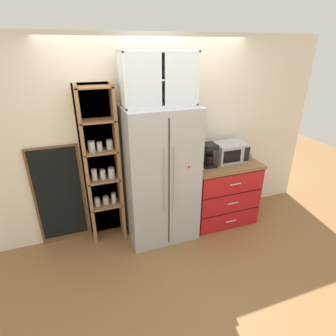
# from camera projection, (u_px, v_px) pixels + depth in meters

# --- Properties ---
(ground_plane) EXTENTS (10.62, 10.62, 0.00)m
(ground_plane) POSITION_uv_depth(u_px,v_px,m) (162.00, 233.00, 3.78)
(ground_plane) COLOR olive
(wall_back_cream) EXTENTS (4.93, 0.10, 2.55)m
(wall_back_cream) POSITION_uv_depth(u_px,v_px,m) (152.00, 138.00, 3.59)
(wall_back_cream) COLOR silver
(wall_back_cream) RESTS_ON ground
(refrigerator) EXTENTS (0.88, 0.65, 1.78)m
(refrigerator) POSITION_uv_depth(u_px,v_px,m) (161.00, 175.00, 3.44)
(refrigerator) COLOR #ADAFB5
(refrigerator) RESTS_ON ground
(pantry_shelf_column) EXTENTS (0.47, 0.28, 2.03)m
(pantry_shelf_column) POSITION_uv_depth(u_px,v_px,m) (102.00, 165.00, 3.38)
(pantry_shelf_column) COLOR brown
(pantry_shelf_column) RESTS_ON ground
(counter_cabinet) EXTENTS (0.95, 0.62, 0.92)m
(counter_cabinet) POSITION_uv_depth(u_px,v_px,m) (222.00, 192.00, 3.92)
(counter_cabinet) COLOR red
(counter_cabinet) RESTS_ON ground
(microwave) EXTENTS (0.44, 0.33, 0.26)m
(microwave) POSITION_uv_depth(u_px,v_px,m) (230.00, 152.00, 3.75)
(microwave) COLOR #ADAFB5
(microwave) RESTS_ON counter_cabinet
(coffee_maker) EXTENTS (0.17, 0.20, 0.31)m
(coffee_maker) POSITION_uv_depth(u_px,v_px,m) (208.00, 154.00, 3.59)
(coffee_maker) COLOR black
(coffee_maker) RESTS_ON counter_cabinet
(mug_navy) EXTENTS (0.11, 0.07, 0.08)m
(mug_navy) POSITION_uv_depth(u_px,v_px,m) (247.00, 156.00, 3.85)
(mug_navy) COLOR navy
(mug_navy) RESTS_ON counter_cabinet
(mug_sage) EXTENTS (0.11, 0.07, 0.09)m
(mug_sage) POSITION_uv_depth(u_px,v_px,m) (225.00, 159.00, 3.72)
(mug_sage) COLOR #8CA37F
(mug_sage) RESTS_ON counter_cabinet
(bottle_clear) EXTENTS (0.06, 0.06, 0.26)m
(bottle_clear) POSITION_uv_depth(u_px,v_px,m) (198.00, 159.00, 3.57)
(bottle_clear) COLOR silver
(bottle_clear) RESTS_ON counter_cabinet
(upper_cabinet) EXTENTS (0.85, 0.32, 0.58)m
(upper_cabinet) POSITION_uv_depth(u_px,v_px,m) (158.00, 79.00, 3.00)
(upper_cabinet) COLOR silver
(upper_cabinet) RESTS_ON refrigerator
(chalkboard_menu) EXTENTS (0.60, 0.04, 1.33)m
(chalkboard_menu) POSITION_uv_depth(u_px,v_px,m) (60.00, 196.00, 3.40)
(chalkboard_menu) COLOR brown
(chalkboard_menu) RESTS_ON ground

